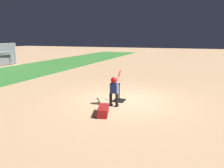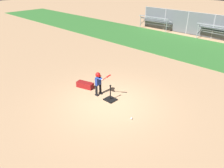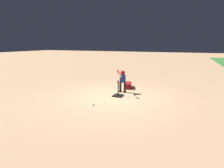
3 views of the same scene
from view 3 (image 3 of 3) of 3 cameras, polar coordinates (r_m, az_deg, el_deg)
The scene contains 6 objects.
ground_plane at distance 8.18m, azimuth 0.25°, elevation -4.11°, with size 90.00×90.00×0.00m, color tan.
home_plate at distance 8.25m, azimuth 2.10°, elevation -3.91°, with size 0.44×0.44×0.02m, color white.
batting_tee at distance 8.25m, azimuth 2.00°, elevation -3.37°, with size 0.51×0.46×0.74m.
batter_child at distance 8.75m, azimuth 3.43°, elevation 1.80°, with size 0.90×0.35×1.26m.
baseball at distance 7.07m, azimuth -6.20°, elevation -6.70°, with size 0.07×0.07×0.07m, color white.
equipment_bag at distance 9.82m, azimuth 5.43°, elevation -0.40°, with size 0.84×0.32×0.28m, color maroon.
Camera 3 is at (7.22, 2.99, 2.42)m, focal length 28.00 mm.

